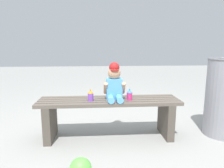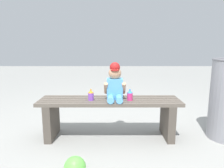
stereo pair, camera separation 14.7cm
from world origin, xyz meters
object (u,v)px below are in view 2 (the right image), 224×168
at_px(sippy_cup_right, 130,95).
at_px(sippy_cup_left, 91,95).
at_px(park_bench, 109,112).
at_px(toy_ball, 75,167).
at_px(child_figure, 115,84).

bearing_deg(sippy_cup_right, sippy_cup_left, 180.00).
distance_m(park_bench, sippy_cup_left, 0.29).
bearing_deg(toy_ball, child_figure, 65.99).
bearing_deg(park_bench, toy_ball, -109.87).
relative_size(child_figure, toy_ball, 2.35).
xyz_separation_m(sippy_cup_left, sippy_cup_right, (0.42, 0.00, 0.00)).
xyz_separation_m(child_figure, sippy_cup_left, (-0.26, -0.04, -0.12)).
height_order(sippy_cup_right, toy_ball, sippy_cup_right).
bearing_deg(sippy_cup_left, toy_ball, -95.25).
relative_size(child_figure, sippy_cup_left, 3.26).
bearing_deg(park_bench, sippy_cup_left, -167.72).
distance_m(sippy_cup_left, sippy_cup_right, 0.42).
bearing_deg(sippy_cup_left, child_figure, 7.79).
xyz_separation_m(sippy_cup_left, toy_ball, (-0.06, -0.68, -0.41)).
relative_size(sippy_cup_left, sippy_cup_right, 1.00).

